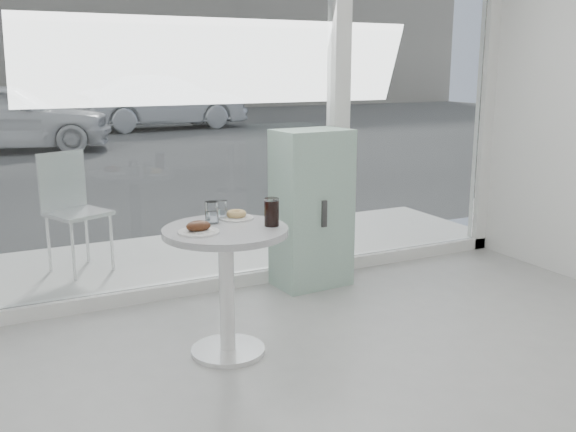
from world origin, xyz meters
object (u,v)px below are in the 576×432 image
patio_chair (72,204)px  cola_glass (272,213)px  water_tumbler_a (212,214)px  car_white (4,117)px  mint_cabinet (312,209)px  car_silver (163,102)px  main_table (226,265)px  water_tumbler_b (222,211)px  plate_donut (236,216)px  plate_fritter (199,228)px

patio_chair → cola_glass: (0.82, -2.03, 0.26)m
patio_chair → water_tumbler_a: (0.53, -1.81, 0.23)m
patio_chair → car_white: bearing=66.3°
patio_chair → mint_cabinet: bearing=-57.4°
car_silver → mint_cabinet: bearing=164.1°
main_table → car_white: size_ratio=0.19×
car_white → water_tumbler_b: 10.56m
car_white → plate_donut: (0.69, -10.59, 0.09)m
car_white → water_tumbler_a: size_ratio=32.01×
plate_donut → water_tumbler_b: (-0.08, 0.04, 0.03)m
mint_cabinet → water_tumbler_b: 1.20m
water_tumbler_b → cola_glass: cola_glass is taller
plate_fritter → water_tumbler_b: size_ratio=2.05×
plate_fritter → water_tumbler_b: (0.23, 0.26, 0.02)m
main_table → car_silver: size_ratio=0.18×
car_white → car_silver: car_silver is taller
mint_cabinet → plate_fritter: (-1.21, -0.92, 0.19)m
plate_fritter → cola_glass: 0.43m
car_silver → water_tumbler_a: bearing=160.5°
patio_chair → plate_donut: (0.70, -1.78, 0.20)m
mint_cabinet → car_white: (-1.59, 9.88, 0.09)m
car_white → car_silver: bearing=-38.8°
cola_glass → mint_cabinet: bearing=50.5°
water_tumbler_a → cola_glass: bearing=-37.9°
main_table → car_white: bearing=92.9°
car_silver → water_tumbler_b: (-3.57, -13.81, 0.10)m
cola_glass → plate_fritter: bearing=175.1°
main_table → plate_fritter: (-0.17, -0.04, 0.25)m
main_table → water_tumbler_a: water_tumbler_a is taller
plate_fritter → plate_donut: (0.31, 0.22, -0.01)m
car_silver → water_tumbler_a: size_ratio=34.20×
main_table → cola_glass: (0.26, -0.08, 0.30)m
car_white → cola_glass: car_white is taller
plate_fritter → plate_donut: size_ratio=1.11×
mint_cabinet → cola_glass: (-0.79, -0.95, 0.24)m
water_tumbler_a → main_table: bearing=-79.4°
plate_donut → water_tumbler_b: water_tumbler_b is taller
plate_donut → water_tumbler_a: 0.17m
patio_chair → car_white: 8.81m
car_silver → plate_donut: size_ratio=21.25×
mint_cabinet → main_table: bearing=-144.0°
main_table → mint_cabinet: size_ratio=0.64×
plate_fritter → plate_donut: bearing=34.9°
cola_glass → patio_chair: bearing=112.0°
main_table → patio_chair: patio_chair is taller
main_table → car_silver: (3.63, 14.03, 0.17)m
patio_chair → plate_fritter: bearing=-102.5°
main_table → plate_fritter: 0.30m
car_white → plate_fritter: bearing=-164.8°
plate_fritter → cola_glass: bearing=-4.9°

